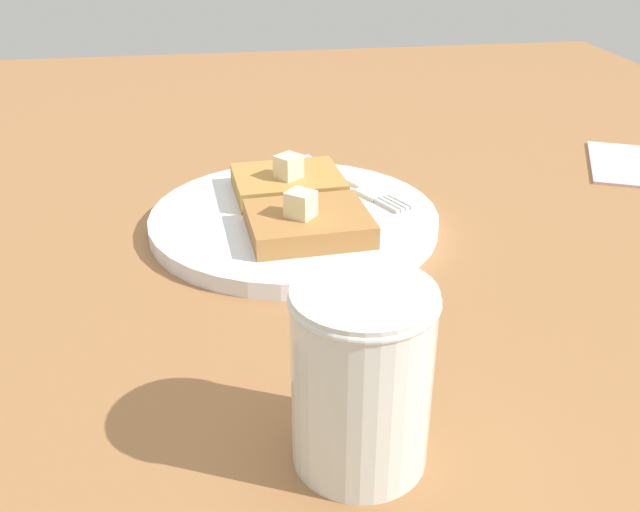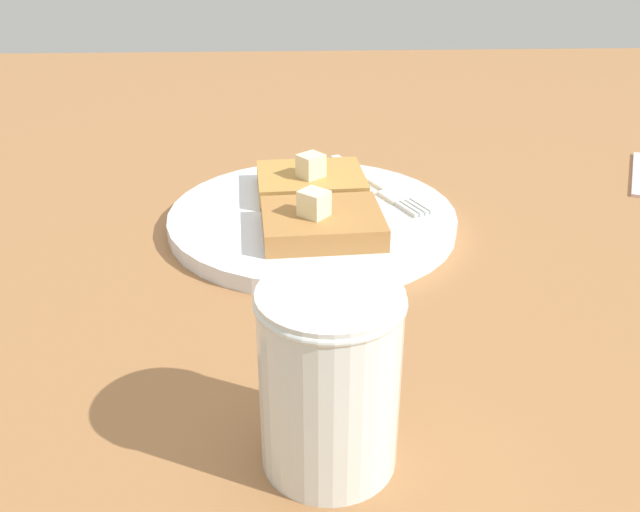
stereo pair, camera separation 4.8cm
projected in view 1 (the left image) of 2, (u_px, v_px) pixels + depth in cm
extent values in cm
cube|color=#9A673C|center=(284.00, 199.00, 70.80)|extent=(128.42, 128.42, 2.22)
cylinder|color=white|center=(298.00, 219.00, 62.27)|extent=(25.04, 25.04, 1.40)
torus|color=navy|center=(298.00, 216.00, 62.13)|extent=(25.04, 25.04, 0.80)
cube|color=#B5833E|center=(289.00, 184.00, 65.31)|extent=(8.66, 10.19, 1.86)
cube|color=#A8713A|center=(309.00, 223.00, 57.72)|extent=(8.66, 10.19, 1.86)
cube|color=beige|center=(290.00, 166.00, 63.71)|extent=(2.77, 2.80, 2.08)
cube|color=#F2E8B3|center=(298.00, 204.00, 56.27)|extent=(2.78, 2.80, 2.08)
cube|color=silver|center=(332.00, 172.00, 69.94)|extent=(9.41, 5.13, 0.36)
cube|color=silver|center=(373.00, 193.00, 65.27)|extent=(3.48, 3.19, 0.36)
cube|color=silver|center=(401.00, 202.00, 63.49)|extent=(3.02, 1.67, 0.36)
cube|color=silver|center=(396.00, 203.00, 63.22)|extent=(3.02, 1.67, 0.36)
cube|color=silver|center=(391.00, 205.00, 62.94)|extent=(3.02, 1.67, 0.36)
cube|color=silver|center=(386.00, 206.00, 62.67)|extent=(3.02, 1.67, 0.36)
cylinder|color=#4A1C0B|center=(357.00, 400.00, 36.02)|extent=(6.49, 6.49, 7.35)
cylinder|color=silver|center=(358.00, 378.00, 35.38)|extent=(7.05, 7.05, 10.09)
torus|color=silver|center=(361.00, 299.00, 33.23)|extent=(7.27, 7.27, 0.50)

